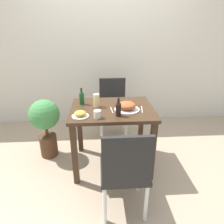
{
  "coord_description": "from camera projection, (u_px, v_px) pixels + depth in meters",
  "views": [
    {
      "loc": [
        -0.14,
        -2.08,
        1.62
      ],
      "look_at": [
        0.0,
        0.0,
        0.71
      ],
      "focal_mm": 32.0,
      "sensor_mm": 36.0,
      "label": 1
    }
  ],
  "objects": [
    {
      "name": "chair_far",
      "position": [
        113.0,
        105.0,
        3.06
      ],
      "size": [
        0.42,
        0.42,
        0.88
      ],
      "color": "black",
      "rests_on": "ground_plane"
    },
    {
      "name": "chair_near",
      "position": [
        125.0,
        169.0,
        1.7
      ],
      "size": [
        0.42,
        0.42,
        0.88
      ],
      "rotation": [
        0.0,
        0.0,
        3.14
      ],
      "color": "black",
      "rests_on": "ground_plane"
    },
    {
      "name": "condiment_bottle",
      "position": [
        118.0,
        109.0,
        2.03
      ],
      "size": [
        0.06,
        0.06,
        0.2
      ],
      "color": "black",
      "rests_on": "dining_table"
    },
    {
      "name": "spoon_utensil",
      "position": [
        142.0,
        109.0,
        2.21
      ],
      "size": [
        0.04,
        0.2,
        0.0
      ],
      "rotation": [
        0.0,
        0.0,
        1.41
      ],
      "color": "silver",
      "rests_on": "dining_table"
    },
    {
      "name": "potted_plant_left",
      "position": [
        45.0,
        121.0,
        2.52
      ],
      "size": [
        0.38,
        0.38,
        0.79
      ],
      "color": "#51331E",
      "rests_on": "ground_plane"
    },
    {
      "name": "dining_table",
      "position": [
        112.0,
        119.0,
        2.31
      ],
      "size": [
        0.93,
        0.72,
        0.76
      ],
      "color": "#3D2819",
      "rests_on": "ground_plane"
    },
    {
      "name": "ground_plane",
      "position": [
        112.0,
        163.0,
        2.56
      ],
      "size": [
        16.0,
        16.0,
        0.0
      ],
      "primitive_type": "plane",
      "color": "tan"
    },
    {
      "name": "food_plate",
      "position": [
        127.0,
        106.0,
        2.18
      ],
      "size": [
        0.28,
        0.28,
        0.09
      ],
      "color": "white",
      "rests_on": "dining_table"
    },
    {
      "name": "wall_back",
      "position": [
        107.0,
        47.0,
        3.25
      ],
      "size": [
        8.0,
        0.05,
        2.6
      ],
      "color": "beige",
      "rests_on": "ground_plane"
    },
    {
      "name": "side_plate",
      "position": [
        80.0,
        114.0,
        2.03
      ],
      "size": [
        0.17,
        0.17,
        0.06
      ],
      "color": "white",
      "rests_on": "dining_table"
    },
    {
      "name": "juice_glass",
      "position": [
        96.0,
        100.0,
        2.26
      ],
      "size": [
        0.07,
        0.07,
        0.15
      ],
      "color": "beige",
      "rests_on": "dining_table"
    },
    {
      "name": "fork_utensil",
      "position": [
        112.0,
        110.0,
        2.19
      ],
      "size": [
        0.03,
        0.17,
        0.0
      ],
      "rotation": [
        0.0,
        0.0,
        1.68
      ],
      "color": "silver",
      "rests_on": "dining_table"
    },
    {
      "name": "sauce_bottle",
      "position": [
        82.0,
        98.0,
        2.33
      ],
      "size": [
        0.06,
        0.06,
        0.2
      ],
      "color": "#194C23",
      "rests_on": "dining_table"
    },
    {
      "name": "drink_cup",
      "position": [
        97.0,
        114.0,
        2.0
      ],
      "size": [
        0.07,
        0.07,
        0.08
      ],
      "color": "silver",
      "rests_on": "dining_table"
    }
  ]
}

